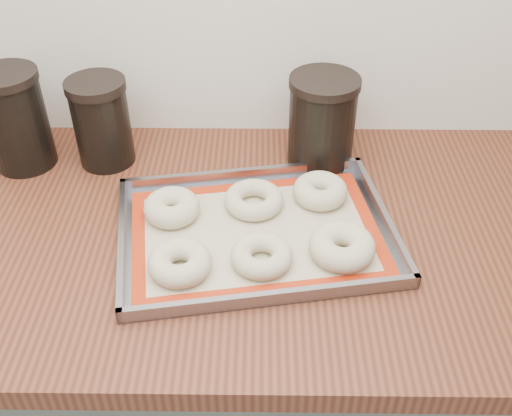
{
  "coord_description": "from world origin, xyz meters",
  "views": [
    {
      "loc": [
        0.12,
        0.88,
        1.58
      ],
      "look_at": [
        0.11,
        1.65,
        0.96
      ],
      "focal_mm": 42.0,
      "sensor_mm": 36.0,
      "label": 1
    }
  ],
  "objects_px": {
    "baking_tray": "(256,232)",
    "bagel_back_left": "(172,207)",
    "canister_mid": "(102,122)",
    "bagel_front_left": "(180,262)",
    "canister_left": "(16,119)",
    "canister_right": "(322,121)",
    "bagel_back_right": "(320,191)",
    "bagel_front_right": "(342,246)",
    "bagel_front_mid": "(262,256)",
    "bagel_back_mid": "(254,200)"
  },
  "relations": [
    {
      "from": "bagel_back_mid",
      "to": "bagel_back_right",
      "type": "height_order",
      "value": "bagel_back_right"
    },
    {
      "from": "bagel_back_mid",
      "to": "canister_mid",
      "type": "xyz_separation_m",
      "value": [
        -0.29,
        0.15,
        0.07
      ]
    },
    {
      "from": "bagel_back_mid",
      "to": "canister_mid",
      "type": "height_order",
      "value": "canister_mid"
    },
    {
      "from": "canister_mid",
      "to": "bagel_back_right",
      "type": "bearing_deg",
      "value": -17.41
    },
    {
      "from": "canister_right",
      "to": "bagel_back_right",
      "type": "bearing_deg",
      "value": -93.68
    },
    {
      "from": "bagel_front_mid",
      "to": "bagel_back_right",
      "type": "xyz_separation_m",
      "value": [
        0.11,
        0.17,
        0.0
      ]
    },
    {
      "from": "bagel_front_mid",
      "to": "canister_left",
      "type": "xyz_separation_m",
      "value": [
        -0.47,
        0.29,
        0.08
      ]
    },
    {
      "from": "bagel_back_left",
      "to": "canister_left",
      "type": "distance_m",
      "value": 0.36
    },
    {
      "from": "bagel_front_mid",
      "to": "bagel_back_mid",
      "type": "distance_m",
      "value": 0.15
    },
    {
      "from": "canister_left",
      "to": "canister_mid",
      "type": "distance_m",
      "value": 0.16
    },
    {
      "from": "bagel_back_mid",
      "to": "bagel_front_mid",
      "type": "bearing_deg",
      "value": -84.3
    },
    {
      "from": "bagel_front_right",
      "to": "baking_tray",
      "type": "bearing_deg",
      "value": 158.7
    },
    {
      "from": "bagel_back_left",
      "to": "canister_mid",
      "type": "xyz_separation_m",
      "value": [
        -0.15,
        0.18,
        0.06
      ]
    },
    {
      "from": "bagel_front_mid",
      "to": "bagel_back_left",
      "type": "xyz_separation_m",
      "value": [
        -0.16,
        0.12,
        0.0
      ]
    },
    {
      "from": "baking_tray",
      "to": "canister_left",
      "type": "relative_size",
      "value": 2.6
    },
    {
      "from": "canister_right",
      "to": "baking_tray",
      "type": "bearing_deg",
      "value": -118.32
    },
    {
      "from": "bagel_back_mid",
      "to": "canister_mid",
      "type": "bearing_deg",
      "value": 152.52
    },
    {
      "from": "bagel_front_right",
      "to": "bagel_back_mid",
      "type": "distance_m",
      "value": 0.19
    },
    {
      "from": "bagel_front_mid",
      "to": "canister_left",
      "type": "distance_m",
      "value": 0.56
    },
    {
      "from": "canister_mid",
      "to": "bagel_back_mid",
      "type": "bearing_deg",
      "value": -27.48
    },
    {
      "from": "canister_left",
      "to": "canister_right",
      "type": "bearing_deg",
      "value": 1.46
    },
    {
      "from": "bagel_front_mid",
      "to": "canister_mid",
      "type": "relative_size",
      "value": 0.57
    },
    {
      "from": "bagel_front_left",
      "to": "bagel_front_mid",
      "type": "distance_m",
      "value": 0.13
    },
    {
      "from": "bagel_back_left",
      "to": "bagel_back_right",
      "type": "bearing_deg",
      "value": 11.1
    },
    {
      "from": "baking_tray",
      "to": "bagel_back_left",
      "type": "relative_size",
      "value": 5.15
    },
    {
      "from": "bagel_back_mid",
      "to": "canister_left",
      "type": "xyz_separation_m",
      "value": [
        -0.45,
        0.14,
        0.08
      ]
    },
    {
      "from": "baking_tray",
      "to": "bagel_back_right",
      "type": "bearing_deg",
      "value": 39.65
    },
    {
      "from": "bagel_front_right",
      "to": "canister_right",
      "type": "xyz_separation_m",
      "value": [
        -0.02,
        0.28,
        0.07
      ]
    },
    {
      "from": "bagel_back_left",
      "to": "bagel_back_right",
      "type": "xyz_separation_m",
      "value": [
        0.26,
        0.05,
        -0.0
      ]
    },
    {
      "from": "bagel_front_left",
      "to": "bagel_back_mid",
      "type": "relative_size",
      "value": 0.96
    },
    {
      "from": "bagel_front_right",
      "to": "bagel_back_left",
      "type": "height_order",
      "value": "bagel_front_right"
    },
    {
      "from": "baking_tray",
      "to": "bagel_back_mid",
      "type": "xyz_separation_m",
      "value": [
        -0.0,
        0.07,
        0.01
      ]
    },
    {
      "from": "baking_tray",
      "to": "bagel_back_left",
      "type": "distance_m",
      "value": 0.16
    },
    {
      "from": "baking_tray",
      "to": "bagel_front_mid",
      "type": "xyz_separation_m",
      "value": [
        0.01,
        -0.07,
        0.01
      ]
    },
    {
      "from": "bagel_front_left",
      "to": "canister_mid",
      "type": "bearing_deg",
      "value": 119.58
    },
    {
      "from": "bagel_back_right",
      "to": "canister_right",
      "type": "bearing_deg",
      "value": 86.32
    },
    {
      "from": "bagel_front_right",
      "to": "canister_left",
      "type": "xyz_separation_m",
      "value": [
        -0.6,
        0.27,
        0.07
      ]
    },
    {
      "from": "bagel_front_left",
      "to": "bagel_back_left",
      "type": "bearing_deg",
      "value": 102.1
    },
    {
      "from": "bagel_back_left",
      "to": "baking_tray",
      "type": "bearing_deg",
      "value": -16.54
    },
    {
      "from": "bagel_back_left",
      "to": "bagel_back_right",
      "type": "distance_m",
      "value": 0.27
    },
    {
      "from": "canister_right",
      "to": "canister_left",
      "type": "bearing_deg",
      "value": -178.54
    },
    {
      "from": "bagel_front_left",
      "to": "bagel_back_right",
      "type": "height_order",
      "value": "bagel_back_right"
    },
    {
      "from": "bagel_front_left",
      "to": "canister_left",
      "type": "bearing_deg",
      "value": 137.87
    },
    {
      "from": "bagel_back_left",
      "to": "canister_mid",
      "type": "bearing_deg",
      "value": 129.81
    },
    {
      "from": "baking_tray",
      "to": "canister_mid",
      "type": "bearing_deg",
      "value": 142.99
    },
    {
      "from": "bagel_front_right",
      "to": "canister_right",
      "type": "height_order",
      "value": "canister_right"
    },
    {
      "from": "bagel_front_mid",
      "to": "bagel_back_right",
      "type": "relative_size",
      "value": 1.01
    },
    {
      "from": "bagel_front_mid",
      "to": "canister_right",
      "type": "xyz_separation_m",
      "value": [
        0.11,
        0.3,
        0.07
      ]
    },
    {
      "from": "canister_right",
      "to": "bagel_back_left",
      "type": "bearing_deg",
      "value": -145.6
    },
    {
      "from": "canister_left",
      "to": "canister_right",
      "type": "distance_m",
      "value": 0.58
    }
  ]
}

